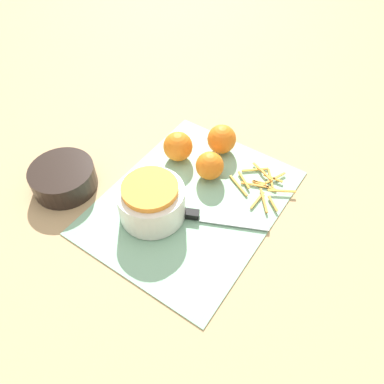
{
  "coord_description": "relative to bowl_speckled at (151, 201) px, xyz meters",
  "views": [
    {
      "loc": [
        -0.46,
        -0.31,
        0.68
      ],
      "look_at": [
        0.0,
        0.0,
        0.04
      ],
      "focal_mm": 35.0,
      "sensor_mm": 36.0,
      "label": 1
    }
  ],
  "objects": [
    {
      "name": "cutting_board",
      "position": [
        0.08,
        -0.05,
        -0.05
      ],
      "size": [
        0.48,
        0.37,
        0.01
      ],
      "color": "#84B793",
      "rests_on": "ground_plane"
    },
    {
      "name": "orange_back",
      "position": [
        0.18,
        0.06,
        -0.01
      ],
      "size": [
        0.07,
        0.07,
        0.07
      ],
      "color": "orange",
      "rests_on": "cutting_board"
    },
    {
      "name": "orange_left",
      "position": [
        0.17,
        -0.04,
        -0.01
      ],
      "size": [
        0.07,
        0.07,
        0.07
      ],
      "color": "orange",
      "rests_on": "cutting_board"
    },
    {
      "name": "ground_plane",
      "position": [
        0.08,
        -0.05,
        -0.05
      ],
      "size": [
        4.0,
        4.0,
        0.0
      ],
      "primitive_type": "plane",
      "color": "tan"
    },
    {
      "name": "peel_pile",
      "position": [
        0.21,
        -0.16,
        -0.04
      ],
      "size": [
        0.15,
        0.16,
        0.01
      ],
      "color": "orange",
      "rests_on": "cutting_board"
    },
    {
      "name": "bowl_speckled",
      "position": [
        0.0,
        0.0,
        0.0
      ],
      "size": [
        0.15,
        0.15,
        0.09
      ],
      "color": "silver",
      "rests_on": "cutting_board"
    },
    {
      "name": "knife",
      "position": [
        0.04,
        -0.08,
        -0.04
      ],
      "size": [
        0.12,
        0.23,
        0.02
      ],
      "rotation": [
        0.0,
        0.0,
        -1.15
      ],
      "color": "black",
      "rests_on": "cutting_board"
    },
    {
      "name": "orange_right",
      "position": [
        0.27,
        -0.02,
        -0.01
      ],
      "size": [
        0.07,
        0.07,
        0.07
      ],
      "color": "orange",
      "rests_on": "cutting_board"
    },
    {
      "name": "bowl_dark",
      "position": [
        -0.05,
        0.23,
        -0.02
      ],
      "size": [
        0.15,
        0.15,
        0.06
      ],
      "color": "black",
      "rests_on": "ground_plane"
    }
  ]
}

